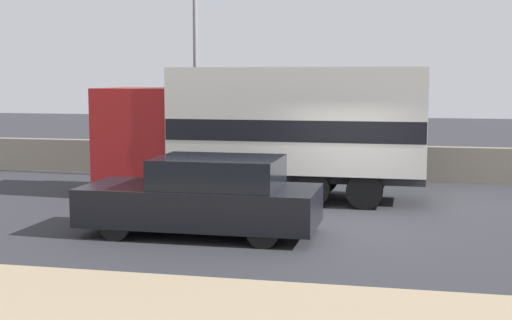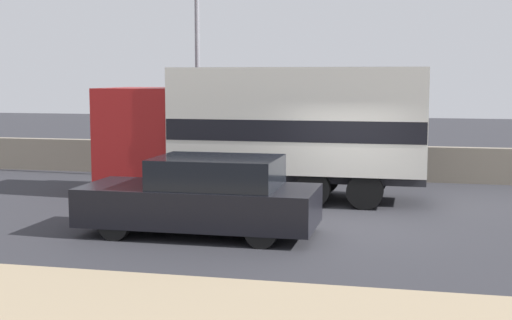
% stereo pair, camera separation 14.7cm
% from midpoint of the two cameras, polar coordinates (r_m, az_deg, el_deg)
% --- Properties ---
extents(ground_plane, '(80.00, 80.00, 0.00)m').
position_cam_midpoint_polar(ground_plane, '(14.68, 6.76, -5.30)').
color(ground_plane, '#2D2D33').
extents(stone_wall_backdrop, '(60.00, 0.35, 1.02)m').
position_cam_midpoint_polar(stone_wall_backdrop, '(21.31, 8.71, -0.20)').
color(stone_wall_backdrop, gray).
rests_on(stone_wall_backdrop, ground_plane).
extents(street_lamp, '(0.56, 0.28, 8.16)m').
position_cam_midpoint_polar(street_lamp, '(21.17, -4.54, 11.01)').
color(street_lamp, slate).
rests_on(street_lamp, ground_plane).
extents(box_truck, '(8.10, 2.52, 3.25)m').
position_cam_midpoint_polar(box_truck, '(17.74, 1.34, 2.74)').
color(box_truck, maroon).
rests_on(box_truck, ground_plane).
extents(car_hatchback, '(4.52, 1.86, 1.52)m').
position_cam_midpoint_polar(car_hatchback, '(13.71, -3.87, -2.95)').
color(car_hatchback, black).
rests_on(car_hatchback, ground_plane).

